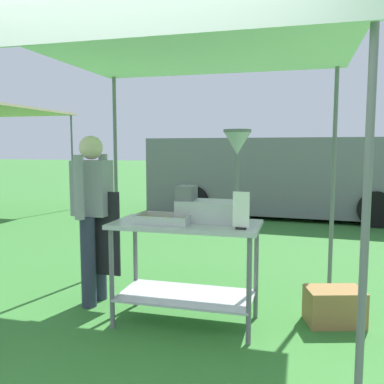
{
  "coord_description": "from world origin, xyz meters",
  "views": [
    {
      "loc": [
        1.05,
        -2.06,
        1.51
      ],
      "look_at": [
        0.13,
        1.43,
        1.11
      ],
      "focal_mm": 38.78,
      "sensor_mm": 36.0,
      "label": 1
    }
  ],
  "objects": [
    {
      "name": "menu_sign",
      "position": [
        0.61,
        1.06,
        1.0
      ],
      "size": [
        0.13,
        0.05,
        0.29
      ],
      "color": "black",
      "rests_on": "donut_cart"
    },
    {
      "name": "donut_cart",
      "position": [
        0.13,
        1.23,
        0.63
      ],
      "size": [
        1.23,
        0.61,
        0.88
      ],
      "color": "#B7B7BC",
      "rests_on": "ground"
    },
    {
      "name": "stall_canopy",
      "position": [
        0.13,
        1.33,
        2.29
      ],
      "size": [
        2.71,
        2.55,
        2.38
      ],
      "color": "slate",
      "rests_on": "ground"
    },
    {
      "name": "donut_tray",
      "position": [
        -0.04,
        1.17,
        0.9
      ],
      "size": [
        0.44,
        0.29,
        0.07
      ],
      "color": "#B7B7BC",
      "rests_on": "donut_cart"
    },
    {
      "name": "ground_plane",
      "position": [
        0.0,
        6.0,
        0.0
      ],
      "size": [
        70.0,
        70.0,
        0.0
      ],
      "primitive_type": "plane",
      "color": "#33702D"
    },
    {
      "name": "van_grey",
      "position": [
        0.7,
        7.29,
        0.88
      ],
      "size": [
        5.9,
        2.34,
        1.69
      ],
      "color": "slate",
      "rests_on": "ground"
    },
    {
      "name": "vendor",
      "position": [
        -0.85,
        1.46,
        0.9
      ],
      "size": [
        0.45,
        0.53,
        1.61
      ],
      "color": "#2D3347",
      "rests_on": "ground"
    },
    {
      "name": "donut_fryer",
      "position": [
        0.35,
        1.32,
        1.12
      ],
      "size": [
        0.61,
        0.28,
        0.77
      ],
      "color": "#B7B7BC",
      "rests_on": "donut_cart"
    },
    {
      "name": "supply_crate",
      "position": [
        1.36,
        1.54,
        0.15
      ],
      "size": [
        0.53,
        0.42,
        0.31
      ],
      "color": "olive",
      "rests_on": "ground"
    }
  ]
}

